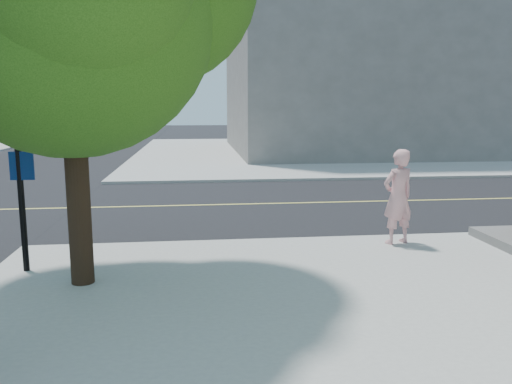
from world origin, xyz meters
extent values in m
plane|color=black|center=(0.00, 0.00, 0.00)|extent=(140.00, 140.00, 0.00)
cube|color=black|center=(0.00, 4.50, 0.01)|extent=(140.00, 9.00, 0.01)
cube|color=#A5A5A0|center=(13.50, 21.50, 0.06)|extent=(29.00, 25.00, 0.12)
cube|color=slate|center=(14.00, 22.00, 7.12)|extent=(18.00, 16.00, 14.00)
imported|color=#DB9A9C|center=(6.56, -0.69, 1.09)|extent=(0.81, 0.66, 1.93)
cylinder|color=black|center=(0.69, -2.42, 1.91)|extent=(0.36, 0.36, 3.58)
sphere|color=#2E5D15|center=(0.69, -2.42, 4.30)|extent=(4.38, 4.38, 4.38)
cylinder|color=black|center=(-0.40, -1.68, 1.92)|extent=(0.10, 0.10, 3.60)
cube|color=white|center=(-0.35, -1.70, 2.35)|extent=(0.47, 0.04, 0.17)
cube|color=navy|center=(-0.35, -1.70, 1.92)|extent=(0.39, 0.04, 0.47)
imported|color=black|center=(-0.40, -1.68, 3.04)|extent=(0.14, 0.17, 0.86)
camera|label=1|loc=(2.50, -10.60, 2.90)|focal=36.38mm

